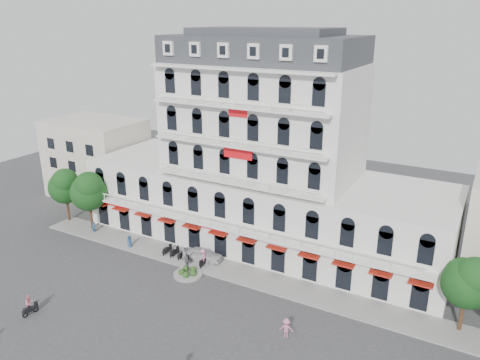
# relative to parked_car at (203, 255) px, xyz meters

# --- Properties ---
(ground) EXTENTS (120.00, 120.00, 0.00)m
(ground) POSITION_rel_parked_car_xyz_m (3.36, -9.50, -0.80)
(ground) COLOR #38383A
(ground) RESTS_ON ground
(sidewalk) EXTENTS (53.00, 4.00, 0.16)m
(sidewalk) POSITION_rel_parked_car_xyz_m (3.36, -0.50, -0.72)
(sidewalk) COLOR gray
(sidewalk) RESTS_ON ground
(main_building) EXTENTS (45.00, 15.00, 25.80)m
(main_building) POSITION_rel_parked_car_xyz_m (3.36, 8.50, 9.16)
(main_building) COLOR silver
(main_building) RESTS_ON ground
(flank_building_west) EXTENTS (14.00, 10.00, 12.00)m
(flank_building_west) POSITION_rel_parked_car_xyz_m (-26.64, 10.50, 5.20)
(flank_building_west) COLOR beige
(flank_building_west) RESTS_ON ground
(traffic_island) EXTENTS (3.20, 3.20, 1.60)m
(traffic_island) POSITION_rel_parked_car_xyz_m (0.36, -3.50, -0.54)
(traffic_island) COLOR gray
(traffic_island) RESTS_ON ground
(parked_scooter_row) EXTENTS (4.40, 1.80, 1.10)m
(parked_scooter_row) POSITION_rel_parked_car_xyz_m (-2.99, -0.70, -0.80)
(parked_scooter_row) COLOR black
(parked_scooter_row) RESTS_ON ground
(tree_west_outer) EXTENTS (4.50, 4.48, 7.76)m
(tree_west_outer) POSITION_rel_parked_car_xyz_m (-22.59, 0.48, 4.55)
(tree_west_outer) COLOR #382314
(tree_west_outer) RESTS_ON ground
(tree_west_inner) EXTENTS (4.76, 4.76, 8.25)m
(tree_west_inner) POSITION_rel_parked_car_xyz_m (-17.59, -0.02, 4.89)
(tree_west_inner) COLOR #382314
(tree_west_inner) RESTS_ON ground
(tree_east_inner) EXTENTS (4.40, 4.37, 7.57)m
(tree_east_inner) POSITION_rel_parked_car_xyz_m (27.41, 0.48, 4.42)
(tree_east_inner) COLOR #382314
(tree_east_inner) RESTS_ON ground
(parked_car) EXTENTS (4.94, 2.65, 1.60)m
(parked_car) POSITION_rel_parked_car_xyz_m (0.00, 0.00, 0.00)
(parked_car) COLOR silver
(parked_car) RESTS_ON ground
(rider_southwest) EXTENTS (0.70, 1.70, 2.13)m
(rider_southwest) POSITION_rel_parked_car_xyz_m (-8.60, -16.73, 0.28)
(rider_southwest) COLOR black
(rider_southwest) RESTS_ON ground
(rider_center) EXTENTS (0.76, 1.70, 2.14)m
(rider_center) POSITION_rel_parked_car_xyz_m (0.74, -1.03, 0.32)
(rider_center) COLOR black
(rider_center) RESTS_ON ground
(pedestrian_left) EXTENTS (0.83, 0.58, 1.62)m
(pedestrian_left) POSITION_rel_parked_car_xyz_m (-9.70, -1.56, 0.01)
(pedestrian_left) COLOR navy
(pedestrian_left) RESTS_ON ground
(pedestrian_mid) EXTENTS (1.16, 0.95, 1.84)m
(pedestrian_mid) POSITION_rel_parked_car_xyz_m (-0.70, -2.24, 0.12)
(pedestrian_mid) COLOR slate
(pedestrian_mid) RESTS_ON ground
(pedestrian_right) EXTENTS (1.35, 0.96, 1.89)m
(pedestrian_right) POSITION_rel_parked_car_xyz_m (14.07, -7.97, 0.15)
(pedestrian_right) COLOR #C96A91
(pedestrian_right) RESTS_ON ground
(pedestrian_far) EXTENTS (0.67, 0.58, 1.55)m
(pedestrian_far) POSITION_rel_parked_car_xyz_m (-16.64, -0.65, -0.02)
(pedestrian_far) COLOR navy
(pedestrian_far) RESTS_ON ground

